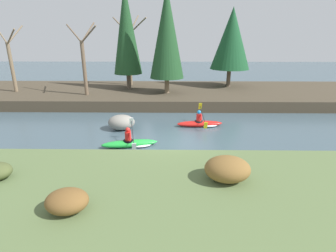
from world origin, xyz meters
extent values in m
plane|color=#425660|center=(0.00, 0.00, 0.00)|extent=(90.00, 90.00, 0.00)
cube|color=#5B7042|center=(0.00, -5.41, 0.29)|extent=(44.00, 6.94, 0.58)
cube|color=#473D2D|center=(0.00, 10.17, 0.40)|extent=(44.00, 8.86, 0.80)
cylinder|color=brown|center=(-3.54, 10.68, 1.44)|extent=(0.36, 0.36, 1.28)
cone|color=#1E4723|center=(-3.54, 10.68, 5.64)|extent=(2.38, 2.38, 7.12)
cylinder|color=#7A664C|center=(-0.18, 8.87, 1.40)|extent=(0.36, 0.36, 1.20)
cone|color=#1E4723|center=(-0.18, 8.87, 5.37)|extent=(2.66, 2.66, 6.74)
cylinder|color=brown|center=(5.34, 11.77, 1.59)|extent=(0.36, 0.36, 1.57)
cone|color=#194C28|center=(5.34, 11.77, 4.94)|extent=(3.42, 3.42, 5.13)
cylinder|color=#7A664C|center=(-12.70, 9.22, 2.76)|extent=(0.28, 0.28, 3.92)
cylinder|color=#7A664C|center=(-13.38, 9.79, 5.18)|extent=(1.47, 1.26, 1.33)
cylinder|color=#7A664C|center=(-11.99, 8.62, 5.11)|extent=(1.54, 1.32, 1.17)
cylinder|color=#7A664C|center=(-12.42, 9.99, 5.26)|extent=(0.69, 1.65, 1.47)
cylinder|color=brown|center=(-6.44, 8.02, 2.83)|extent=(0.28, 0.28, 4.05)
cylinder|color=brown|center=(-7.14, 8.61, 5.34)|extent=(1.52, 1.30, 1.37)
cylinder|color=brown|center=(-5.71, 7.40, 5.26)|extent=(1.59, 1.36, 1.21)
cylinder|color=brown|center=(-6.15, 8.83, 5.42)|extent=(0.71, 1.71, 1.52)
cylinder|color=#7A664C|center=(-3.63, 12.53, 3.13)|extent=(0.28, 0.28, 4.66)
cylinder|color=#7A664C|center=(-4.43, 13.20, 6.05)|extent=(1.73, 1.47, 1.56)
cylinder|color=#7A664C|center=(-2.78, 11.81, 5.95)|extent=(1.81, 1.55, 1.38)
cylinder|color=#7A664C|center=(-3.29, 13.45, 6.14)|extent=(0.80, 1.95, 1.73)
ellipsoid|color=brown|center=(-2.62, -6.08, 0.90)|extent=(1.17, 0.98, 0.64)
ellipsoid|color=brown|center=(2.06, -4.36, 1.00)|extent=(1.52, 1.26, 0.82)
ellipsoid|color=red|center=(1.88, 2.82, 0.17)|extent=(2.74, 0.79, 0.34)
cone|color=red|center=(3.12, 2.91, 0.19)|extent=(0.36, 0.22, 0.20)
cylinder|color=black|center=(1.83, 2.82, 0.31)|extent=(0.51, 0.51, 0.08)
cylinder|color=red|center=(1.83, 2.82, 0.56)|extent=(0.32, 0.32, 0.42)
sphere|color=#1E89D1|center=(1.83, 2.82, 0.89)|extent=(0.25, 0.25, 0.23)
cylinder|color=red|center=(1.92, 3.06, 0.65)|extent=(0.11, 0.23, 0.35)
cylinder|color=red|center=(1.95, 2.59, 0.65)|extent=(0.11, 0.23, 0.35)
cylinder|color=black|center=(2.06, 2.83, 0.69)|extent=(0.17, 1.91, 0.65)
cube|color=yellow|center=(1.99, 3.78, 1.00)|extent=(0.21, 0.17, 0.41)
cube|color=yellow|center=(2.13, 1.89, 0.38)|extent=(0.21, 0.17, 0.41)
ellipsoid|color=white|center=(2.43, 2.86, 0.09)|extent=(1.15, 0.78, 0.18)
ellipsoid|color=green|center=(-1.85, -0.30, 0.17)|extent=(2.77, 1.11, 0.34)
cone|color=green|center=(-0.63, -0.06, 0.19)|extent=(0.38, 0.26, 0.20)
cylinder|color=black|center=(-1.90, -0.31, 0.31)|extent=(0.56, 0.56, 0.08)
cylinder|color=red|center=(-1.90, -0.31, 0.56)|extent=(0.35, 0.35, 0.42)
sphere|color=red|center=(-1.90, -0.31, 0.89)|extent=(0.27, 0.27, 0.23)
cylinder|color=red|center=(-1.85, -0.06, 0.65)|extent=(0.13, 0.24, 0.35)
cylinder|color=red|center=(-1.75, -0.53, 0.65)|extent=(0.13, 0.24, 0.35)
cylinder|color=black|center=(-1.67, -0.27, 0.69)|extent=(0.41, 1.88, 0.65)
cube|color=white|center=(-1.86, 0.67, 1.00)|extent=(0.23, 0.19, 0.41)
cube|color=white|center=(-1.49, -1.20, 0.38)|extent=(0.23, 0.19, 0.41)
ellipsoid|color=white|center=(-1.31, -0.19, 0.09)|extent=(1.21, 0.90, 0.18)
ellipsoid|color=gray|center=(-2.69, 2.22, 0.43)|extent=(1.53, 1.20, 0.87)
camera|label=1|loc=(0.21, -12.10, 5.14)|focal=28.00mm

